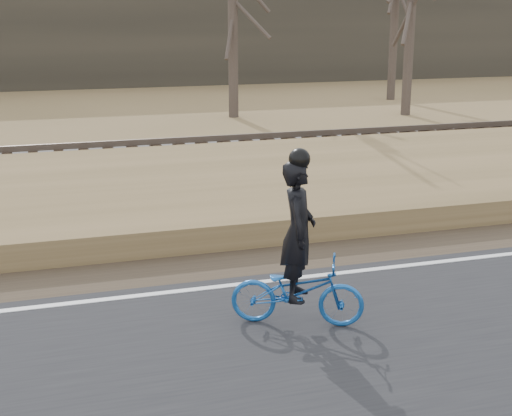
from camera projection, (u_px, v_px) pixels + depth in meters
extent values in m
imported|color=#164F9C|center=(297.00, 291.00, 8.88)|extent=(1.75, 1.20, 0.87)
imported|color=black|center=(298.00, 231.00, 8.66)|extent=(0.64, 0.75, 1.75)
sphere|color=black|center=(299.00, 159.00, 8.42)|extent=(0.26, 0.26, 0.26)
cylinder|color=#473C34|center=(233.00, 10.00, 25.59)|extent=(0.36, 0.36, 7.73)
cylinder|color=#473C34|center=(411.00, 15.00, 26.21)|extent=(0.36, 0.36, 7.36)
cylinder|color=#473C34|center=(395.00, 7.00, 30.75)|extent=(0.36, 0.36, 7.93)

